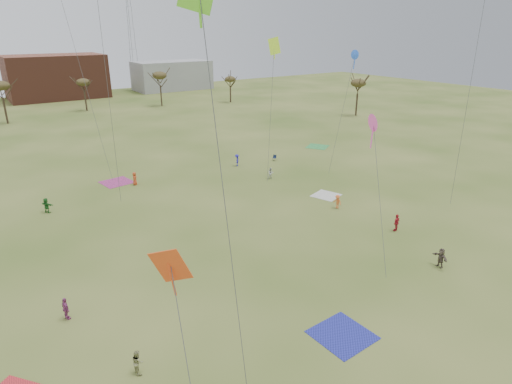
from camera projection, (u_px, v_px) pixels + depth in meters
ground at (350, 311)px, 31.48m from camera, size 260.00×260.00×0.00m
spectator_fore_a at (397, 223)px, 43.61m from camera, size 1.12×0.66×1.79m
spectator_fore_b at (138, 362)px, 25.63m from camera, size 0.63×0.79×1.57m
spectator_fore_c at (441, 258)px, 37.00m from camera, size 0.85×1.69×1.74m
flyer_mid_b at (337, 202)px, 49.11m from camera, size 0.70×1.09×1.59m
spectator_mid_d at (66, 309)px, 30.32m from camera, size 0.61×1.07×1.71m
spectator_mid_e at (271, 173)px, 58.72m from camera, size 0.90×0.82×1.52m
flyer_far_a at (46, 205)px, 47.93m from camera, size 1.29×1.59×1.70m
flyer_far_b at (135, 178)px, 56.40m from camera, size 0.85×0.99×1.72m
flyer_far_c at (237, 160)px, 64.09m from camera, size 1.16×1.31×1.76m
blanket_blue at (342, 335)px, 29.03m from camera, size 3.76×3.76×0.03m
blanket_cream at (326, 195)px, 53.07m from camera, size 3.77×3.77×0.03m
blanket_plum at (117, 182)px, 57.58m from camera, size 4.11×4.11×0.03m
blanket_olive at (317, 147)px, 74.73m from camera, size 4.73×4.73×0.03m
camp_chair_right at (274, 159)px, 66.89m from camera, size 0.74×0.73×0.87m
tree_line at (57, 91)px, 88.25m from camera, size 117.44×49.32×8.91m
building_brick at (56, 77)px, 124.23m from camera, size 26.00×16.00×12.00m
building_grey at (172, 75)px, 141.83m from camera, size 24.00×12.00×9.00m
radio_tower at (130, 27)px, 136.66m from camera, size 1.51×1.72×41.00m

